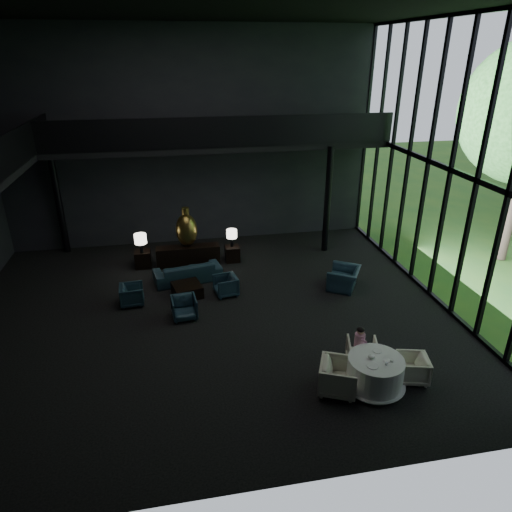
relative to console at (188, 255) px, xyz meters
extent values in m
cube|color=black|center=(0.46, -3.62, -0.36)|extent=(14.00, 12.00, 0.02)
cube|color=black|center=(0.46, -3.62, 7.64)|extent=(14.00, 12.00, 0.02)
cube|color=black|center=(0.46, 2.38, 3.64)|extent=(14.00, 0.04, 8.00)
cube|color=black|center=(0.46, -9.62, 3.64)|extent=(14.00, 0.04, 8.00)
cube|color=black|center=(1.46, 1.38, 3.64)|extent=(12.00, 2.00, 0.25)
cube|color=black|center=(1.46, 0.38, 4.24)|extent=(12.00, 0.06, 1.00)
cylinder|color=black|center=(-4.54, 2.08, 1.64)|extent=(0.24, 0.24, 4.00)
cylinder|color=black|center=(5.26, 0.38, 1.64)|extent=(0.24, 0.24, 4.00)
cube|color=black|center=(0.00, 0.00, 0.00)|extent=(2.25, 0.51, 0.71)
ellipsoid|color=brown|center=(0.00, 0.10, 0.94)|extent=(0.76, 0.76, 1.17)
cylinder|color=brown|center=(0.00, 0.10, 1.65)|extent=(0.26, 0.26, 0.24)
cube|color=black|center=(-1.60, 0.12, -0.05)|extent=(0.55, 0.55, 0.61)
cylinder|color=black|center=(-1.60, -0.05, 0.43)|extent=(0.13, 0.13, 0.37)
cylinder|color=white|center=(-1.60, -0.05, 0.79)|extent=(0.42, 0.42, 0.34)
cube|color=black|center=(1.60, 0.03, -0.07)|extent=(0.52, 0.52, 0.57)
cylinder|color=black|center=(1.60, 0.07, 0.38)|extent=(0.11, 0.11, 0.33)
cylinder|color=white|center=(1.60, 0.07, 0.70)|extent=(0.38, 0.38, 0.31)
imported|color=#213F4B|center=(-0.09, -1.26, 0.10)|extent=(2.44, 1.12, 0.92)
imported|color=#29454E|center=(-1.83, -2.54, -0.04)|extent=(0.62, 0.66, 0.64)
imported|color=black|center=(1.04, -2.46, -0.04)|extent=(0.67, 0.70, 0.63)
imported|color=#0F202F|center=(-0.31, -3.62, -0.03)|extent=(0.69, 0.66, 0.66)
imported|color=#142E3E|center=(4.86, -2.73, 0.11)|extent=(1.14, 1.26, 0.93)
cube|color=black|center=(-0.17, -2.30, -0.17)|extent=(1.02, 1.02, 0.38)
cylinder|color=white|center=(3.83, -7.42, 0.02)|extent=(1.26, 1.26, 0.75)
cone|color=white|center=(3.83, -7.42, -0.31)|extent=(1.43, 1.43, 0.10)
imported|color=#BFB79E|center=(3.87, -6.58, -0.02)|extent=(0.80, 0.77, 0.68)
imported|color=#B9B28E|center=(4.79, -7.36, -0.04)|extent=(0.70, 0.73, 0.63)
imported|color=#B8AF9B|center=(2.96, -7.42, 0.10)|extent=(1.13, 1.16, 0.92)
cylinder|color=pink|center=(3.82, -6.49, 0.28)|extent=(0.26, 0.26, 0.36)
sphere|color=#D8A884|center=(3.82, -6.49, 0.55)|extent=(0.18, 0.18, 0.18)
ellipsoid|color=black|center=(3.82, -6.49, 0.58)|extent=(0.19, 0.19, 0.13)
cylinder|color=white|center=(3.64, -7.63, 0.40)|extent=(0.34, 0.34, 0.02)
cylinder|color=white|center=(3.97, -7.14, 0.40)|extent=(0.22, 0.22, 0.01)
cylinder|color=white|center=(4.03, -7.52, 0.40)|extent=(0.19, 0.19, 0.01)
cylinder|color=white|center=(4.12, -7.56, 0.43)|extent=(0.08, 0.08, 0.06)
ellipsoid|color=white|center=(3.72, -7.36, 0.43)|extent=(0.15, 0.15, 0.08)
cylinder|color=#99999E|center=(3.95, -7.65, 0.43)|extent=(0.07, 0.07, 0.07)
camera|label=1|loc=(-0.38, -15.14, 6.69)|focal=32.00mm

